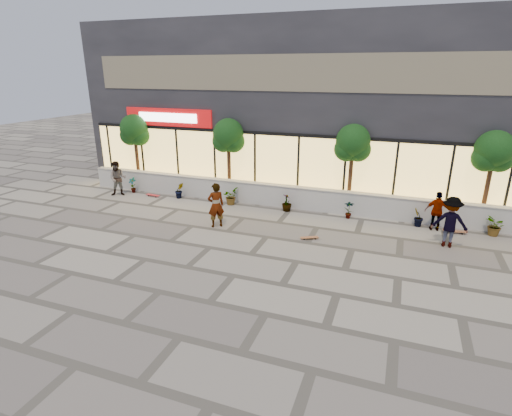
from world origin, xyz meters
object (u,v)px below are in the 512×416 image
(tree_mideast, at_px, (353,145))
(skateboard_center, at_px, (309,237))
(skater_center, at_px, (216,205))
(skater_right_far, at_px, (450,222))
(tree_east, at_px, (494,154))
(skater_right_near, at_px, (437,211))
(skateboard_right_near, at_px, (455,231))
(skater_left, at_px, (118,179))
(tree_midwest, at_px, (228,138))
(skateboard_left, at_px, (153,195))
(tree_west, at_px, (134,132))

(tree_mideast, relative_size, skateboard_center, 5.54)
(skater_center, distance_m, skateboard_center, 4.00)
(skater_right_far, height_order, skateboard_center, skater_right_far)
(tree_east, bearing_deg, skater_right_near, -142.53)
(skateboard_right_near, bearing_deg, tree_east, 45.55)
(skater_left, xyz_separation_m, skateboard_right_near, (15.74, 0.41, -0.80))
(tree_midwest, relative_size, skateboard_center, 5.54)
(tree_midwest, distance_m, skateboard_center, 7.15)
(skater_right_far, bearing_deg, tree_mideast, -30.08)
(skater_right_near, bearing_deg, skater_right_far, 100.32)
(skater_right_far, distance_m, skateboard_left, 13.72)
(tree_east, relative_size, skater_center, 2.11)
(skater_center, height_order, skater_right_far, skater_right_far)
(tree_midwest, bearing_deg, skateboard_left, -157.51)
(skateboard_left, bearing_deg, skater_left, -161.50)
(tree_midwest, xyz_separation_m, tree_east, (11.50, 0.00, 0.00))
(tree_midwest, relative_size, skater_left, 2.20)
(tree_west, relative_size, skater_right_far, 2.07)
(tree_east, relative_size, skateboard_right_near, 4.38)
(skateboard_right_near, bearing_deg, skateboard_left, 172.07)
(skater_right_far, relative_size, skateboard_center, 2.68)
(tree_west, height_order, tree_midwest, same)
(skater_left, bearing_deg, tree_west, 67.25)
(skater_center, distance_m, skater_right_near, 8.87)
(skateboard_left, height_order, skateboard_right_near, skateboard_right_near)
(tree_west, bearing_deg, skater_right_far, -10.67)
(skater_right_far, height_order, skateboard_right_near, skater_right_far)
(skateboard_right_near, bearing_deg, skater_right_far, -113.26)
(skater_right_near, bearing_deg, skateboard_left, -1.71)
(tree_mideast, bearing_deg, tree_west, 180.00)
(tree_mideast, bearing_deg, skateboard_left, -171.14)
(skater_left, distance_m, skater_right_near, 15.03)
(tree_east, distance_m, skater_center, 11.26)
(skateboard_center, bearing_deg, skateboard_right_near, -1.50)
(tree_east, bearing_deg, skater_center, -158.29)
(skateboard_center, height_order, skateboard_left, skateboard_left)
(skater_center, height_order, skateboard_left, skater_center)
(skateboard_left, bearing_deg, tree_mideast, 13.96)
(tree_midwest, distance_m, tree_east, 11.50)
(tree_west, distance_m, tree_mideast, 11.50)
(tree_midwest, height_order, skateboard_left, tree_midwest)
(skateboard_right_near, bearing_deg, tree_mideast, 153.20)
(tree_east, distance_m, skater_right_near, 3.18)
(tree_east, bearing_deg, skateboard_right_near, -126.52)
(tree_midwest, xyz_separation_m, skateboard_right_near, (10.39, -1.50, -2.90))
(tree_west, height_order, skater_right_far, tree_west)
(skateboard_left, distance_m, skateboard_right_near, 14.01)
(tree_west, distance_m, skater_right_near, 15.39)
(skater_right_near, xyz_separation_m, skateboard_center, (-4.55, -2.65, -0.73))
(tree_east, height_order, skateboard_center, tree_east)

